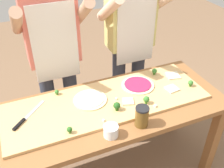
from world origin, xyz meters
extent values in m
cube|color=brown|center=(0.84, -0.29, 0.36)|extent=(0.07, 0.07, 0.72)
cube|color=brown|center=(0.84, 0.29, 0.36)|extent=(0.07, 0.07, 0.72)
cube|color=brown|center=(0.00, 0.00, 0.74)|extent=(1.80, 0.69, 0.04)
cube|color=tan|center=(0.06, 0.04, 0.77)|extent=(1.46, 0.49, 0.02)
cube|color=#B7BABF|center=(-0.44, 0.14, 0.78)|extent=(0.17, 0.16, 0.00)
cube|color=black|center=(-0.55, 0.03, 0.79)|extent=(0.09, 0.09, 0.02)
cylinder|color=beige|center=(-0.05, 0.09, 0.79)|extent=(0.24, 0.24, 0.01)
cylinder|color=silver|center=(-0.05, 0.09, 0.80)|extent=(0.20, 0.20, 0.01)
cylinder|color=beige|center=(0.34, 0.12, 0.79)|extent=(0.25, 0.25, 0.01)
cylinder|color=#9E234C|center=(0.34, 0.12, 0.80)|extent=(0.21, 0.21, 0.01)
cube|color=beige|center=(0.19, -0.03, 0.79)|extent=(0.10, 0.10, 0.01)
cube|color=beige|center=(0.67, 0.13, 0.79)|extent=(0.12, 0.12, 0.01)
cube|color=beige|center=(0.56, -0.02, 0.79)|extent=(0.10, 0.10, 0.01)
cylinder|color=#3F7220|center=(-0.26, 0.25, 0.79)|extent=(0.01, 0.01, 0.01)
sphere|color=#38752D|center=(-0.26, 0.25, 0.81)|extent=(0.03, 0.03, 0.03)
cylinder|color=#3F7220|center=(0.71, -0.04, 0.79)|extent=(0.02, 0.02, 0.02)
sphere|color=#38752D|center=(0.71, -0.04, 0.81)|extent=(0.04, 0.04, 0.04)
cylinder|color=#2C5915|center=(0.08, -0.08, 0.79)|extent=(0.02, 0.02, 0.02)
sphere|color=#23561E|center=(0.08, -0.08, 0.82)|extent=(0.05, 0.05, 0.05)
cylinder|color=#366618|center=(-0.27, -0.16, 0.79)|extent=(0.02, 0.02, 0.02)
sphere|color=#2D6623|center=(-0.27, -0.16, 0.81)|extent=(0.03, 0.03, 0.03)
cylinder|color=#3F7220|center=(0.54, 0.21, 0.79)|extent=(0.02, 0.02, 0.02)
sphere|color=#38752D|center=(0.54, 0.21, 0.82)|extent=(0.04, 0.04, 0.04)
cylinder|color=#3F7220|center=(0.30, -0.09, 0.79)|extent=(0.02, 0.02, 0.02)
sphere|color=#38752D|center=(0.30, -0.09, 0.82)|extent=(0.04, 0.04, 0.04)
cube|color=silver|center=(-0.04, -0.15, 0.79)|extent=(0.02, 0.02, 0.01)
cube|color=silver|center=(0.34, -0.15, 0.79)|extent=(0.02, 0.02, 0.02)
cube|color=white|center=(0.12, 0.03, 0.79)|extent=(0.02, 0.02, 0.01)
cylinder|color=white|center=(-0.04, -0.26, 0.80)|extent=(0.09, 0.09, 0.08)
cylinder|color=white|center=(-0.04, -0.26, 0.78)|extent=(0.08, 0.08, 0.04)
cylinder|color=brown|center=(0.18, -0.25, 0.83)|extent=(0.09, 0.09, 0.13)
cylinder|color=black|center=(0.18, -0.25, 0.90)|extent=(0.09, 0.09, 0.01)
cylinder|color=#333847|center=(-0.29, 0.56, 0.45)|extent=(0.12, 0.12, 0.90)
cylinder|color=#333847|center=(-0.09, 0.56, 0.45)|extent=(0.12, 0.12, 0.90)
cube|color=#DB6B5B|center=(-0.19, 0.56, 1.18)|extent=(0.40, 0.20, 0.55)
cube|color=silver|center=(-0.19, 0.45, 1.09)|extent=(0.34, 0.01, 0.60)
cylinder|color=tan|center=(-0.42, 0.46, 1.30)|extent=(0.08, 0.39, 0.31)
cylinder|color=tan|center=(0.04, 0.46, 1.30)|extent=(0.08, 0.39, 0.31)
cylinder|color=#333847|center=(0.38, 0.56, 0.45)|extent=(0.12, 0.12, 0.90)
cylinder|color=#333847|center=(0.58, 0.56, 0.45)|extent=(0.12, 0.12, 0.90)
cube|color=#D1C670|center=(0.48, 0.56, 1.18)|extent=(0.40, 0.20, 0.55)
cube|color=silver|center=(0.48, 0.45, 1.09)|extent=(0.34, 0.01, 0.60)
cylinder|color=#DBB293|center=(0.25, 0.46, 1.30)|extent=(0.08, 0.39, 0.31)
cylinder|color=#DBB293|center=(0.71, 0.46, 1.30)|extent=(0.08, 0.39, 0.31)
camera|label=1|loc=(-0.48, -1.32, 1.96)|focal=42.16mm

